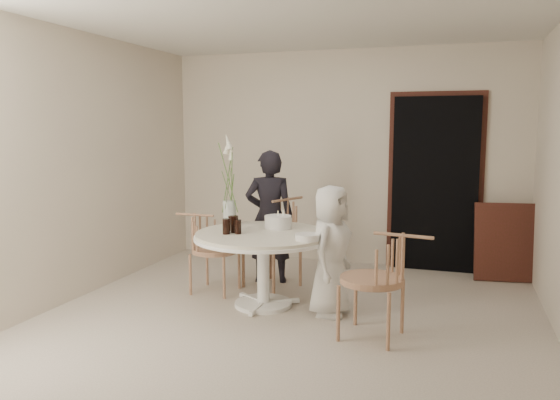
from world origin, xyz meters
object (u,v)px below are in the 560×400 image
(chair_left, at_px, (205,241))
(girl, at_px, (269,217))
(table, at_px, (263,244))
(chair_right, at_px, (387,270))
(chair_far, at_px, (280,229))
(birthday_cake, at_px, (278,222))
(boy, at_px, (331,251))
(flower_vase, at_px, (229,193))

(chair_left, xyz_separation_m, girl, (0.53, 0.55, 0.20))
(table, height_order, chair_right, chair_right)
(table, bearing_deg, chair_far, 95.97)
(chair_right, bearing_deg, birthday_cake, -113.20)
(chair_far, relative_size, boy, 0.79)
(chair_right, distance_m, flower_vase, 1.95)
(table, xyz_separation_m, birthday_cake, (0.07, 0.24, 0.18))
(table, height_order, birthday_cake, birthday_cake)
(chair_left, relative_size, boy, 0.69)
(chair_right, bearing_deg, table, -102.74)
(chair_far, distance_m, chair_left, 0.84)
(table, relative_size, chair_far, 1.38)
(chair_right, xyz_separation_m, birthday_cake, (-1.18, 0.74, 0.21))
(boy, bearing_deg, flower_vase, 82.76)
(boy, xyz_separation_m, birthday_cake, (-0.60, 0.27, 0.19))
(chair_far, xyz_separation_m, chair_right, (1.33, -1.26, -0.04))
(flower_vase, bearing_deg, chair_right, -24.49)
(boy, relative_size, flower_vase, 1.28)
(chair_far, bearing_deg, boy, -23.69)
(chair_far, bearing_deg, flower_vase, -106.28)
(chair_far, distance_m, boy, 1.09)
(girl, bearing_deg, boy, 120.11)
(table, height_order, chair_left, chair_left)
(chair_left, bearing_deg, birthday_cake, -91.04)
(chair_right, xyz_separation_m, girl, (-1.47, 1.33, 0.16))
(chair_right, bearing_deg, chair_far, -124.51)
(boy, bearing_deg, chair_left, 86.02)
(flower_vase, bearing_deg, boy, -15.23)
(table, bearing_deg, chair_right, -21.85)
(table, distance_m, flower_vase, 0.71)
(chair_far, relative_size, girl, 0.65)
(chair_right, xyz_separation_m, flower_vase, (-1.72, 0.78, 0.48))
(birthday_cake, height_order, flower_vase, flower_vase)
(chair_right, distance_m, girl, 1.99)
(chair_far, distance_m, girl, 0.20)
(girl, distance_m, birthday_cake, 0.66)
(table, xyz_separation_m, girl, (-0.22, 0.83, 0.13))
(chair_left, distance_m, boy, 1.46)
(girl, xyz_separation_m, boy, (0.90, -0.86, -0.14))
(table, xyz_separation_m, chair_left, (-0.76, 0.27, -0.08))
(girl, bearing_deg, chair_right, 121.75)
(birthday_cake, xyz_separation_m, flower_vase, (-0.54, 0.04, 0.27))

